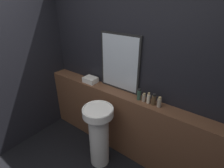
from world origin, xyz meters
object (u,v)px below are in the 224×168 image
at_px(mirror, 120,63).
at_px(lotion_bottle, 148,98).
at_px(pedestal_sink, 99,133).
at_px(hand_soap_bottle, 159,102).
at_px(shampoo_bottle, 139,95).
at_px(conditioner_bottle, 144,98).
at_px(towel_stack, 90,80).
at_px(body_wash_bottle, 154,100).

xyz_separation_m(mirror, lotion_bottle, (0.50, -0.09, -0.33)).
distance_m(pedestal_sink, hand_soap_bottle, 0.90).
xyz_separation_m(mirror, shampoo_bottle, (0.37, -0.09, -0.32)).
relative_size(conditioner_bottle, lotion_bottle, 0.79).
xyz_separation_m(towel_stack, shampoo_bottle, (0.85, 0.00, 0.03)).
distance_m(shampoo_bottle, lotion_bottle, 0.13).
relative_size(towel_stack, lotion_bottle, 1.44).
bearing_deg(pedestal_sink, body_wash_bottle, 36.62).
bearing_deg(conditioner_bottle, hand_soap_bottle, 0.00).
distance_m(mirror, body_wash_bottle, 0.66).
height_order(pedestal_sink, shampoo_bottle, shampoo_bottle).
xyz_separation_m(pedestal_sink, shampoo_bottle, (0.35, 0.41, 0.53)).
height_order(conditioner_bottle, body_wash_bottle, body_wash_bottle).
distance_m(towel_stack, hand_soap_bottle, 1.12).
distance_m(conditioner_bottle, hand_soap_bottle, 0.21).
bearing_deg(body_wash_bottle, lotion_bottle, -180.00).
bearing_deg(towel_stack, lotion_bottle, 0.00).
bearing_deg(hand_soap_bottle, pedestal_sink, -146.74).
relative_size(shampoo_bottle, body_wash_bottle, 1.03).
xyz_separation_m(pedestal_sink, body_wash_bottle, (0.55, 0.41, 0.53)).
distance_m(towel_stack, shampoo_bottle, 0.85).
bearing_deg(towel_stack, pedestal_sink, -38.94).
relative_size(shampoo_bottle, conditioner_bottle, 1.37).
xyz_separation_m(shampoo_bottle, conditioner_bottle, (0.07, 0.00, -0.02)).
bearing_deg(mirror, towel_stack, -168.90).
bearing_deg(mirror, shampoo_bottle, -14.12).
relative_size(pedestal_sink, lotion_bottle, 6.53).
height_order(shampoo_bottle, body_wash_bottle, shampoo_bottle).
relative_size(mirror, conditioner_bottle, 6.92).
relative_size(lotion_bottle, body_wash_bottle, 0.95).
bearing_deg(mirror, conditioner_bottle, -11.99).
bearing_deg(shampoo_bottle, hand_soap_bottle, 0.00).
bearing_deg(shampoo_bottle, mirror, 165.88).
height_order(pedestal_sink, mirror, mirror).
distance_m(lotion_bottle, hand_soap_bottle, 0.14).
height_order(conditioner_bottle, hand_soap_bottle, hand_soap_bottle).
xyz_separation_m(conditioner_bottle, body_wash_bottle, (0.13, 0.00, 0.02)).
xyz_separation_m(lotion_bottle, body_wash_bottle, (0.07, 0.00, 0.00)).
height_order(shampoo_bottle, hand_soap_bottle, shampoo_bottle).
height_order(towel_stack, lotion_bottle, lotion_bottle).
xyz_separation_m(mirror, towel_stack, (-0.48, -0.09, -0.35)).
relative_size(mirror, towel_stack, 3.81).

